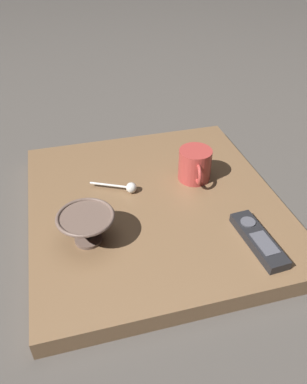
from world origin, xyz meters
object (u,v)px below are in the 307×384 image
Objects in this scene: coffee_mug at (195,165)px; tv_remote_near at (258,240)px; cereal_bowl at (87,227)px; teaspoon at (128,187)px.

tv_remote_near is (0.27, 0.05, -0.03)m from coffee_mug.
cereal_bowl is 0.35m from coffee_mug.
tv_remote_near is (0.11, 0.37, -0.03)m from cereal_bowl.
teaspoon is at bearing -137.36° from tv_remote_near.
cereal_bowl is 0.38m from tv_remote_near.
coffee_mug is 0.67× the size of tv_remote_near.
coffee_mug is at bearing 93.87° from teaspoon.
cereal_bowl is at bearing -106.41° from tv_remote_near.
coffee_mug is (-0.17, 0.31, 0.00)m from cereal_bowl.
cereal_bowl is 0.20m from teaspoon.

